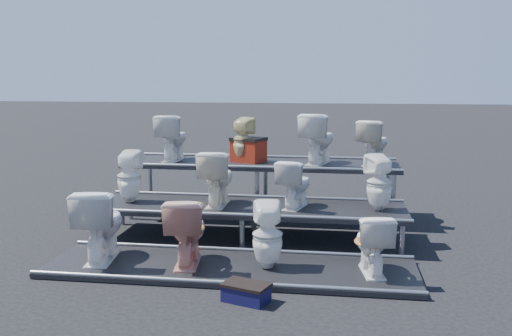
# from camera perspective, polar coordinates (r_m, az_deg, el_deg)

# --- Properties ---
(ground) EXTENTS (80.00, 80.00, 0.00)m
(ground) POSITION_cam_1_polar(r_m,az_deg,el_deg) (7.80, -0.78, -7.09)
(ground) COLOR black
(ground) RESTS_ON ground
(tier_front) EXTENTS (4.20, 1.20, 0.06)m
(tier_front) POSITION_cam_1_polar(r_m,az_deg,el_deg) (6.58, -2.63, -9.97)
(tier_front) COLOR black
(tier_front) RESTS_ON ground
(tier_mid) EXTENTS (4.20, 1.20, 0.46)m
(tier_mid) POSITION_cam_1_polar(r_m,az_deg,el_deg) (7.74, -0.79, -5.45)
(tier_mid) COLOR black
(tier_mid) RESTS_ON ground
(tier_back) EXTENTS (4.20, 1.20, 0.86)m
(tier_back) POSITION_cam_1_polar(r_m,az_deg,el_deg) (8.95, 0.55, -2.14)
(tier_back) COLOR black
(tier_back) RESTS_ON ground
(toilet_0) EXTENTS (0.60, 0.90, 0.86)m
(toilet_0) POSITION_cam_1_polar(r_m,az_deg,el_deg) (6.89, -15.31, -5.40)
(toilet_0) COLOR white
(toilet_0) RESTS_ON tier_front
(toilet_1) EXTENTS (0.54, 0.82, 0.78)m
(toilet_1) POSITION_cam_1_polar(r_m,az_deg,el_deg) (6.56, -6.97, -6.20)
(toilet_1) COLOR #D99B86
(toilet_1) RESTS_ON tier_front
(toilet_2) EXTENTS (0.39, 0.40, 0.75)m
(toilet_2) POSITION_cam_1_polar(r_m,az_deg,el_deg) (6.39, 1.16, -6.72)
(toilet_2) COLOR white
(toilet_2) RESTS_ON tier_front
(toilet_3) EXTENTS (0.47, 0.71, 0.67)m
(toilet_3) POSITION_cam_1_polar(r_m,az_deg,el_deg) (6.36, 11.55, -7.35)
(toilet_3) COLOR white
(toilet_3) RESTS_ON tier_front
(toilet_4) EXTENTS (0.33, 0.34, 0.72)m
(toilet_4) POSITION_cam_1_polar(r_m,az_deg,el_deg) (8.05, -12.58, -0.83)
(toilet_4) COLOR white
(toilet_4) RESTS_ON tier_mid
(toilet_5) EXTENTS (0.43, 0.74, 0.75)m
(toilet_5) POSITION_cam_1_polar(r_m,az_deg,el_deg) (7.69, -3.93, -0.96)
(toilet_5) COLOR white
(toilet_5) RESTS_ON tier_mid
(toilet_6) EXTENTS (0.51, 0.70, 0.64)m
(toilet_6) POSITION_cam_1_polar(r_m,az_deg,el_deg) (7.55, 3.92, -1.57)
(toilet_6) COLOR white
(toilet_6) RESTS_ON tier_mid
(toilet_7) EXTENTS (0.44, 0.44, 0.73)m
(toilet_7) POSITION_cam_1_polar(r_m,az_deg,el_deg) (7.54, 12.23, -1.44)
(toilet_7) COLOR white
(toilet_7) RESTS_ON tier_mid
(toilet_8) EXTENTS (0.41, 0.72, 0.73)m
(toilet_8) POSITION_cam_1_polar(r_m,az_deg,el_deg) (9.13, -8.35, 3.03)
(toilet_8) COLOR white
(toilet_8) RESTS_ON tier_back
(toilet_9) EXTENTS (0.40, 0.40, 0.69)m
(toilet_9) POSITION_cam_1_polar(r_m,az_deg,el_deg) (8.88, -1.33, 2.84)
(toilet_9) COLOR beige
(toilet_9) RESTS_ON tier_back
(toilet_10) EXTENTS (0.61, 0.84, 0.77)m
(toilet_10) POSITION_cam_1_polar(r_m,az_deg,el_deg) (8.75, 6.23, 2.96)
(toilet_10) COLOR white
(toilet_10) RESTS_ON tier_back
(toilet_11) EXTENTS (0.59, 0.76, 0.68)m
(toilet_11) POSITION_cam_1_polar(r_m,az_deg,el_deg) (8.76, 11.70, 2.53)
(toilet_11) COLOR white
(toilet_11) RESTS_ON tier_back
(red_crate) EXTENTS (0.57, 0.52, 0.33)m
(red_crate) POSITION_cam_1_polar(r_m,az_deg,el_deg) (8.92, -0.76, 1.70)
(red_crate) COLOR #9C2511
(red_crate) RESTS_ON tier_back
(step_stool) EXTENTS (0.49, 0.39, 0.16)m
(step_stool) POSITION_cam_1_polar(r_m,az_deg,el_deg) (5.71, -1.00, -12.47)
(step_stool) COLOR #0F0E33
(step_stool) RESTS_ON ground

